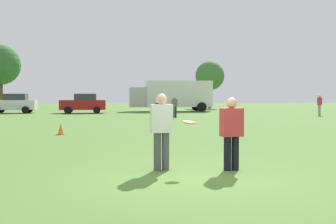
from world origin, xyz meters
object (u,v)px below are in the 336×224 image
Objects in this scene: bystander_sideline_watcher at (320,104)px; frisbee at (189,122)px; player_thrower at (161,127)px; traffic_cone at (61,129)px; parked_car_center at (14,103)px; player_defender at (231,130)px; bystander_field_marshal at (175,106)px; box_truck at (172,95)px; parked_car_mid_right at (83,103)px.

frisbee is at bearing -123.76° from bystander_sideline_watcher.
player_thrower is at bearing 165.17° from frisbee.
traffic_cone is 0.11× the size of parked_car_center.
player_defender reaches higher than frisbee.
traffic_cone is at bearing -73.21° from parked_car_center.
parked_car_center is at bearing 143.20° from bystander_field_marshal.
player_defender is at bearing -70.12° from parked_car_center.
bystander_sideline_watcher reaches higher than traffic_cone.
box_truck is at bearing 81.98° from bystander_field_marshal.
bystander_sideline_watcher is 12.51m from bystander_field_marshal.
parked_car_mid_right reaches higher than player_thrower.
parked_car_center is (-9.99, 31.59, -0.02)m from player_thrower.
player_defender is 34.22m from box_truck.
traffic_cone is 0.06× the size of box_truck.
bystander_sideline_watcher reaches higher than player_thrower.
traffic_cone is 23.73m from parked_car_center.
frisbee is at bearing 176.59° from player_defender.
frisbee is 9.80m from traffic_cone.
frisbee is 0.07× the size of parked_car_center.
bystander_field_marshal is (-1.75, -12.42, -0.85)m from box_truck.
player_defender reaches higher than traffic_cone.
bystander_field_marshal is at bearing -51.96° from parked_car_mid_right.
box_truck is 5.34× the size of bystander_field_marshal.
parked_car_center is at bearing 107.55° from player_thrower.
parked_car_center is at bearing 161.90° from bystander_sideline_watcher.
bystander_sideline_watcher is (14.59, 23.27, 0.08)m from player_defender.
player_thrower is 34.22m from box_truck.
box_truck is at bearing 20.00° from parked_car_mid_right.
parked_car_mid_right is 0.49× the size of box_truck.
player_defender is 3.31× the size of traffic_cone.
parked_car_center is 15.61m from box_truck.
frisbee reaches higher than traffic_cone.
box_truck is (8.93, 3.25, 0.83)m from parked_car_mid_right.
frisbee is (-0.93, 0.06, 0.17)m from player_defender.
player_defender is at bearing -96.61° from box_truck.
bystander_sideline_watcher is at bearing 55.09° from player_thrower.
player_thrower is at bearing -99.17° from box_truck.
bystander_field_marshal reaches higher than traffic_cone.
traffic_cone is 23.91m from bystander_sideline_watcher.
bystander_sideline_watcher is (15.51, 23.21, -0.09)m from frisbee.
traffic_cone is at bearing -89.10° from parked_car_mid_right.
traffic_cone is 21.66m from parked_car_mid_right.
bystander_sideline_watcher is at bearing 36.41° from traffic_cone.
parked_car_mid_right is (-4.06, 30.68, -0.13)m from frisbee.
bystander_field_marshal is at bearing -98.02° from box_truck.
parked_car_mid_right is (6.51, -1.07, 0.00)m from parked_car_center.
bystander_field_marshal is (3.70, 21.35, -0.04)m from player_thrower.
player_defender is at bearing -122.08° from bystander_sideline_watcher.
traffic_cone is (-3.72, 9.03, -0.82)m from frisbee.
frisbee is at bearing -98.25° from bystander_field_marshal.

